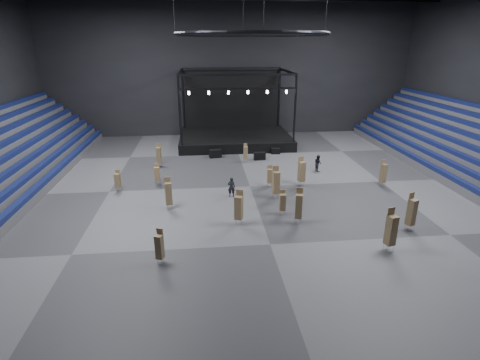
{
  "coord_description": "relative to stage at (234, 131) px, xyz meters",
  "views": [
    {
      "loc": [
        -4.13,
        -31.6,
        12.39
      ],
      "look_at": [
        -1.11,
        -2.0,
        1.4
      ],
      "focal_mm": 28.0,
      "sensor_mm": 36.0,
      "label": 1
    }
  ],
  "objects": [
    {
      "name": "wall_front",
      "position": [
        -0.0,
        -37.24,
        7.55
      ],
      "size": [
        50.0,
        0.2,
        18.0
      ],
      "primitive_type": "cube",
      "color": "black",
      "rests_on": "ground"
    },
    {
      "name": "stage",
      "position": [
        0.0,
        0.0,
        0.0
      ],
      "size": [
        14.0,
        10.0,
        9.2
      ],
      "color": "black",
      "rests_on": "floor"
    },
    {
      "name": "chair_stack_1",
      "position": [
        -8.42,
        -14.94,
        -0.36
      ],
      "size": [
        0.5,
        0.5,
        2.02
      ],
      "rotation": [
        0.0,
        0.0,
        -0.04
      ],
      "color": "silver",
      "rests_on": "floor"
    },
    {
      "name": "wall_back",
      "position": [
        -0.0,
        4.76,
        7.55
      ],
      "size": [
        50.0,
        0.2,
        18.0
      ],
      "primitive_type": "cube",
      "color": "black",
      "rests_on": "ground"
    },
    {
      "name": "truss_ring",
      "position": [
        -0.0,
        -16.24,
        11.55
      ],
      "size": [
        12.3,
        12.3,
        5.15
      ],
      "color": "black",
      "rests_on": "ceiling"
    },
    {
      "name": "flight_case_mid",
      "position": [
        2.12,
        -8.12,
        -1.03
      ],
      "size": [
        1.29,
        0.7,
        0.84
      ],
      "primitive_type": "cube",
      "rotation": [
        0.0,
        0.0,
        0.05
      ],
      "color": "black",
      "rests_on": "floor"
    },
    {
      "name": "chair_stack_0",
      "position": [
        0.45,
        -8.86,
        -0.36
      ],
      "size": [
        0.44,
        0.44,
        2.09
      ],
      "rotation": [
        0.0,
        0.0,
        0.05
      ],
      "color": "silver",
      "rests_on": "floor"
    },
    {
      "name": "flight_case_left",
      "position": [
        -2.77,
        -6.75,
        -1.0
      ],
      "size": [
        1.46,
        0.92,
        0.91
      ],
      "primitive_type": "cube",
      "rotation": [
        0.0,
        0.0,
        0.19
      ],
      "color": "black",
      "rests_on": "floor"
    },
    {
      "name": "chair_stack_9",
      "position": [
        4.69,
        -16.49,
        -0.04
      ],
      "size": [
        0.67,
        0.67,
        2.74
      ],
      "rotation": [
        0.0,
        0.0,
        0.34
      ],
      "color": "silver",
      "rests_on": "floor"
    },
    {
      "name": "chair_stack_4",
      "position": [
        10.03,
        -25.73,
        -0.04
      ],
      "size": [
        0.65,
        0.65,
        2.78
      ],
      "rotation": [
        0.0,
        0.0,
        0.42
      ],
      "color": "silver",
      "rests_on": "floor"
    },
    {
      "name": "chair_stack_6",
      "position": [
        -8.77,
        -9.67,
        -0.15
      ],
      "size": [
        0.52,
        0.52,
        2.56
      ],
      "rotation": [
        0.0,
        0.0,
        -0.16
      ],
      "color": "silver",
      "rests_on": "floor"
    },
    {
      "name": "chair_stack_2",
      "position": [
        1.77,
        -16.4,
        -0.41
      ],
      "size": [
        0.47,
        0.47,
        1.98
      ],
      "rotation": [
        0.0,
        0.0,
        -0.11
      ],
      "color": "silver",
      "rests_on": "floor"
    },
    {
      "name": "floor",
      "position": [
        -0.0,
        -16.24,
        -1.45
      ],
      "size": [
        50.0,
        50.0,
        0.0
      ],
      "primitive_type": "plane",
      "color": "#4D4D50",
      "rests_on": "ground"
    },
    {
      "name": "chair_stack_11",
      "position": [
        7.29,
        -28.22,
        0.03
      ],
      "size": [
        0.67,
        0.67,
        2.89
      ],
      "rotation": [
        0.0,
        0.0,
        0.27
      ],
      "color": "silver",
      "rests_on": "floor"
    },
    {
      "name": "chair_stack_10",
      "position": [
        -6.95,
        -20.4,
        -0.12
      ],
      "size": [
        0.58,
        0.58,
        2.6
      ],
      "rotation": [
        0.0,
        0.0,
        0.24
      ],
      "color": "silver",
      "rests_on": "floor"
    },
    {
      "name": "chair_stack_3",
      "position": [
        -6.89,
        -28.23,
        -0.31
      ],
      "size": [
        0.54,
        0.54,
        2.23
      ],
      "rotation": [
        0.0,
        0.0,
        -0.38
      ],
      "color": "silver",
      "rests_on": "floor"
    },
    {
      "name": "chair_stack_7",
      "position": [
        12.04,
        -17.37,
        -0.16
      ],
      "size": [
        0.55,
        0.55,
        2.52
      ],
      "rotation": [
        0.0,
        0.0,
        0.24
      ],
      "color": "silver",
      "rests_on": "floor"
    },
    {
      "name": "chair_stack_13",
      "position": [
        1.8,
        -19.15,
        -0.0
      ],
      "size": [
        0.6,
        0.6,
        2.81
      ],
      "rotation": [
        0.0,
        0.0,
        0.12
      ],
      "color": "silver",
      "rests_on": "floor"
    },
    {
      "name": "flight_case_right",
      "position": [
        4.35,
        -6.0,
        -1.11
      ],
      "size": [
        1.05,
        0.57,
        0.69
      ],
      "primitive_type": "cube",
      "rotation": [
        0.0,
        0.0,
        -0.05
      ],
      "color": "black",
      "rests_on": "floor"
    },
    {
      "name": "chair_stack_5",
      "position": [
        -1.75,
        -23.63,
        -0.09
      ],
      "size": [
        0.7,
        0.7,
        2.61
      ],
      "rotation": [
        0.0,
        0.0,
        -0.4
      ],
      "color": "silver",
      "rests_on": "floor"
    },
    {
      "name": "crew_member",
      "position": [
        7.42,
        -12.63,
        -0.6
      ],
      "size": [
        0.78,
        0.93,
        1.7
      ],
      "primitive_type": "imported",
      "rotation": [
        0.0,
        0.0,
        1.74
      ],
      "color": "black",
      "rests_on": "floor"
    },
    {
      "name": "chair_stack_14",
      "position": [
        2.56,
        -23.88,
        -0.07
      ],
      "size": [
        0.6,
        0.6,
        2.7
      ],
      "rotation": [
        0.0,
        0.0,
        -0.28
      ],
      "color": "silver",
      "rests_on": "floor"
    },
    {
      "name": "chair_stack_8",
      "position": [
        -11.66,
        -16.3,
        -0.4
      ],
      "size": [
        0.53,
        0.53,
        1.98
      ],
      "rotation": [
        0.0,
        0.0,
        -0.24
      ],
      "color": "silver",
      "rests_on": "floor"
    },
    {
      "name": "chair_stack_12",
      "position": [
        1.7,
        -22.36,
        -0.4
      ],
      "size": [
        0.45,
        0.45,
        1.98
      ],
      "rotation": [
        0.0,
        0.0,
        -0.02
      ],
      "color": "silver",
      "rests_on": "floor"
    },
    {
      "name": "man_center",
      "position": [
        -1.86,
        -18.44,
        -0.58
      ],
      "size": [
        0.69,
        0.51,
        1.73
      ],
      "primitive_type": "imported",
      "rotation": [
        0.0,
        0.0,
        2.98
      ],
      "color": "black",
      "rests_on": "floor"
    }
  ]
}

